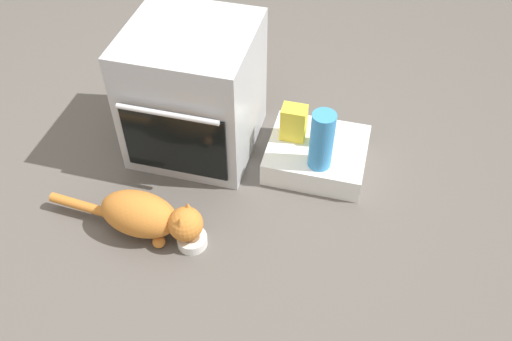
# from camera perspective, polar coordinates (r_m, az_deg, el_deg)

# --- Properties ---
(ground) EXTENTS (8.00, 8.00, 0.00)m
(ground) POSITION_cam_1_polar(r_m,az_deg,el_deg) (2.64, -6.72, -2.18)
(ground) COLOR #56514C
(oven) EXTENTS (0.58, 0.62, 0.65)m
(oven) POSITION_cam_1_polar(r_m,az_deg,el_deg) (2.67, -6.51, 8.22)
(oven) COLOR #B7BABF
(oven) RESTS_ON ground
(pantry_cabinet) EXTENTS (0.48, 0.42, 0.13)m
(pantry_cabinet) POSITION_cam_1_polar(r_m,az_deg,el_deg) (2.72, 6.35, 1.67)
(pantry_cabinet) COLOR white
(pantry_cabinet) RESTS_ON ground
(food_bowl) EXTENTS (0.13, 0.13, 0.08)m
(food_bowl) POSITION_cam_1_polar(r_m,az_deg,el_deg) (2.42, -6.69, -7.17)
(food_bowl) COLOR white
(food_bowl) RESTS_ON ground
(cat) EXTENTS (0.75, 0.22, 0.22)m
(cat) POSITION_cam_1_polar(r_m,az_deg,el_deg) (2.42, -11.33, -4.66)
(cat) COLOR #C6752D
(cat) RESTS_ON ground
(water_bottle) EXTENTS (0.11, 0.11, 0.30)m
(water_bottle) POSITION_cam_1_polar(r_m,az_deg,el_deg) (2.48, 6.87, 3.13)
(water_bottle) COLOR #388CD1
(water_bottle) RESTS_ON pantry_cabinet
(soda_can) EXTENTS (0.07, 0.07, 0.12)m
(soda_can) POSITION_cam_1_polar(r_m,az_deg,el_deg) (2.65, 6.66, 3.85)
(soda_can) COLOR green
(soda_can) RESTS_ON pantry_cabinet
(snack_bag) EXTENTS (0.12, 0.09, 0.18)m
(snack_bag) POSITION_cam_1_polar(r_m,az_deg,el_deg) (2.65, 3.96, 5.00)
(snack_bag) COLOR yellow
(snack_bag) RESTS_ON pantry_cabinet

